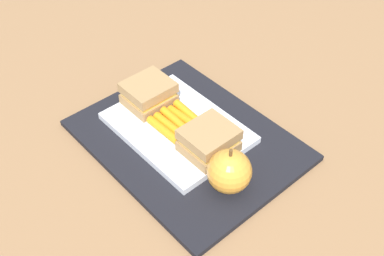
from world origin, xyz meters
TOP-DOWN VIEW (x-y plane):
  - ground_plane at (0.00, 0.00)m, footprint 2.40×2.40m
  - lunchbag_mat at (0.00, 0.00)m, footprint 0.36×0.28m
  - food_tray at (-0.03, 0.00)m, footprint 0.23×0.17m
  - sandwich_half_left at (-0.10, 0.00)m, footprint 0.07×0.08m
  - sandwich_half_right at (0.05, 0.00)m, footprint 0.07×0.08m
  - carrot_sticks_bundle at (-0.03, -0.00)m, footprint 0.08×0.07m
  - apple at (0.12, -0.02)m, footprint 0.07×0.07m

SIDE VIEW (x-z plane):
  - ground_plane at x=0.00m, z-range 0.00..0.00m
  - lunchbag_mat at x=0.00m, z-range 0.00..0.01m
  - food_tray at x=-0.03m, z-range 0.01..0.02m
  - carrot_sticks_bundle at x=-0.03m, z-range 0.02..0.04m
  - sandwich_half_left at x=-0.10m, z-range 0.02..0.07m
  - sandwich_half_right at x=0.05m, z-range 0.02..0.07m
  - apple at x=0.12m, z-range 0.00..0.08m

